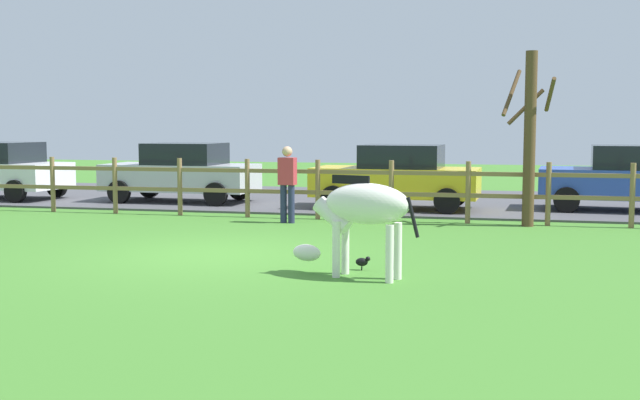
{
  "coord_description": "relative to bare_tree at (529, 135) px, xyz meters",
  "views": [
    {
      "loc": [
        4.52,
        -11.94,
        2.11
      ],
      "look_at": [
        1.39,
        1.44,
        0.78
      ],
      "focal_mm": 44.2,
      "sensor_mm": 36.0,
      "label": 1
    }
  ],
  "objects": [
    {
      "name": "paddock_fence",
      "position": [
        -5.34,
        0.19,
        -1.14
      ],
      "size": [
        21.48,
        0.11,
        1.33
      ],
      "color": "olive",
      "rests_on": "ground_plane"
    },
    {
      "name": "parked_car_blue",
      "position": [
        2.39,
        3.08,
        -1.04
      ],
      "size": [
        4.12,
        2.13,
        1.56
      ],
      "color": "#2D4CAD",
      "rests_on": "parking_asphalt"
    },
    {
      "name": "parking_asphalt",
      "position": [
        -5.02,
        4.49,
        -1.86
      ],
      "size": [
        28.0,
        7.4,
        0.05
      ],
      "primitive_type": "cube",
      "color": "#47474C",
      "rests_on": "ground_plane"
    },
    {
      "name": "crow_on_grass",
      "position": [
        -2.46,
        -5.65,
        -1.76
      ],
      "size": [
        0.21,
        0.1,
        0.2
      ],
      "color": "black",
      "rests_on": "ground_plane"
    },
    {
      "name": "visitor_near_fence",
      "position": [
        -4.99,
        -0.62,
        -0.97
      ],
      "size": [
        0.38,
        0.26,
        1.64
      ],
      "color": "#232847",
      "rests_on": "ground_plane"
    },
    {
      "name": "parked_car_silver",
      "position": [
        -8.83,
        2.72,
        -1.04
      ],
      "size": [
        4.05,
        1.98,
        1.56
      ],
      "color": "#B7BABF",
      "rests_on": "parking_asphalt"
    },
    {
      "name": "bare_tree",
      "position": [
        0.0,
        0.0,
        0.0
      ],
      "size": [
        1.07,
        0.95,
        3.59
      ],
      "color": "#513A23",
      "rests_on": "ground_plane"
    },
    {
      "name": "zebra",
      "position": [
        -2.39,
        -6.2,
        -0.96
      ],
      "size": [
        1.9,
        0.8,
        1.41
      ],
      "color": "white",
      "rests_on": "ground_plane"
    },
    {
      "name": "parked_car_yellow",
      "position": [
        -3.03,
        2.32,
        -1.04
      ],
      "size": [
        4.07,
        2.03,
        1.56
      ],
      "color": "yellow",
      "rests_on": "parking_asphalt"
    },
    {
      "name": "ground_plane",
      "position": [
        -5.02,
        -4.81,
        -1.88
      ],
      "size": [
        60.0,
        60.0,
        0.0
      ],
      "primitive_type": "plane",
      "color": "#3D7528"
    }
  ]
}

